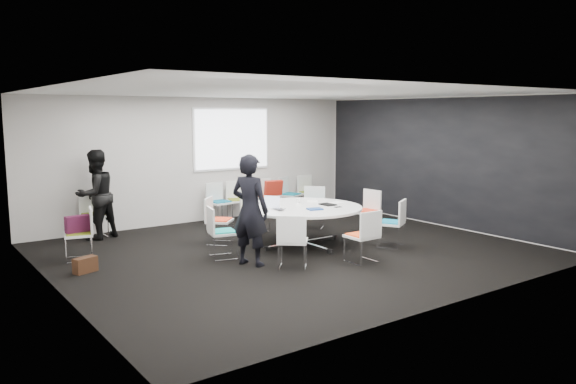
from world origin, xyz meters
TOP-DOWN VIEW (x-y plane):
  - room_shell at (0.09, 0.00)m, footprint 8.08×7.08m
  - conference_table at (0.41, 0.25)m, footprint 2.23×2.23m
  - projection_screen at (0.80, 3.46)m, footprint 1.90×0.03m
  - chair_ring_a at (2.11, 0.33)m, footprint 0.49×0.50m
  - chair_ring_b at (1.54, 1.35)m, footprint 0.64×0.64m
  - chair_ring_c at (0.31, 1.71)m, footprint 0.52×0.51m
  - chair_ring_d at (-0.81, 1.22)m, footprint 0.64×0.64m
  - chair_ring_e at (-1.28, 0.26)m, footprint 0.55×0.56m
  - chair_ring_f at (-0.68, -0.95)m, footprint 0.64×0.64m
  - chair_ring_g at (0.45, -1.34)m, footprint 0.46×0.45m
  - chair_ring_h at (1.65, -0.84)m, footprint 0.62×0.62m
  - chair_back_a at (0.25, 3.12)m, footprint 0.51×0.50m
  - chair_back_b at (0.74, 3.14)m, footprint 0.55×0.55m
  - chair_back_c at (1.57, 3.12)m, footprint 0.50×0.48m
  - chair_back_d at (2.24, 3.15)m, footprint 0.60×0.59m
  - chair_back_e at (2.86, 3.16)m, footprint 0.49×0.48m
  - chair_spare_left at (-3.27, 1.54)m, footprint 0.54×0.55m
  - chair_person_back at (-2.54, 3.17)m, footprint 0.46×0.45m
  - person_main at (-1.11, -0.38)m, footprint 0.67×0.78m
  - person_back at (-2.54, 3.00)m, footprint 1.04×0.93m
  - laptop at (-0.12, 0.18)m, footprint 0.24×0.33m
  - laptop_lid at (-0.21, 0.32)m, footprint 0.18×0.26m
  - notebook_black at (0.90, 0.10)m, footprint 0.22×0.30m
  - tablet_folio at (0.38, -0.17)m, footprint 0.30×0.26m
  - papers_right at (0.94, 0.61)m, footprint 0.35×0.37m
  - papers_front at (1.20, 0.23)m, footprint 0.31×0.22m
  - cup at (0.60, 0.62)m, footprint 0.08×0.08m
  - phone at (0.89, -0.21)m, footprint 0.15×0.09m
  - maroon_bag at (-3.29, 1.54)m, footprint 0.41×0.18m
  - brown_bag at (-3.42, 0.74)m, footprint 0.39×0.27m
  - red_jacket at (1.57, 2.89)m, footprint 0.46×0.22m

SIDE VIEW (x-z plane):
  - brown_bag at x=-3.42m, z-range 0.00..0.24m
  - chair_ring_a at x=2.11m, z-range -0.16..0.72m
  - chair_ring_b at x=1.54m, z-range -0.16..0.72m
  - chair_ring_c at x=0.31m, z-range -0.16..0.72m
  - chair_ring_d at x=-0.81m, z-range -0.16..0.72m
  - chair_ring_e at x=-1.28m, z-range -0.16..0.72m
  - chair_ring_f at x=-0.68m, z-range -0.16..0.72m
  - chair_ring_g at x=0.45m, z-range -0.16..0.72m
  - chair_ring_h at x=1.65m, z-range -0.16..0.72m
  - chair_back_a at x=0.25m, z-range -0.16..0.72m
  - chair_back_b at x=0.74m, z-range -0.16..0.72m
  - chair_back_c at x=1.57m, z-range -0.16..0.72m
  - chair_back_d at x=2.24m, z-range -0.16..0.72m
  - chair_back_e at x=2.86m, z-range -0.16..0.72m
  - chair_spare_left at x=-3.27m, z-range -0.16..0.72m
  - chair_person_back at x=-2.54m, z-range -0.16..0.72m
  - conference_table at x=0.41m, z-range 0.18..0.91m
  - maroon_bag at x=-3.29m, z-range 0.48..0.76m
  - red_jacket at x=1.57m, z-range 0.52..0.88m
  - papers_right at x=0.94m, z-range 0.73..0.73m
  - papers_front at x=1.20m, z-range 0.73..0.73m
  - phone at x=0.89m, z-range 0.73..0.74m
  - notebook_black at x=0.90m, z-range 0.73..0.75m
  - laptop at x=-0.12m, z-range 0.73..0.75m
  - tablet_folio at x=0.38m, z-range 0.73..0.76m
  - cup at x=0.60m, z-range 0.73..0.82m
  - laptop_lid at x=-0.21m, z-range 0.75..0.97m
  - person_back at x=-2.54m, z-range 0.00..1.75m
  - person_main at x=-1.11m, z-range 0.00..1.80m
  - room_shell at x=0.09m, z-range -0.04..2.84m
  - projection_screen at x=0.80m, z-range 1.17..2.53m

